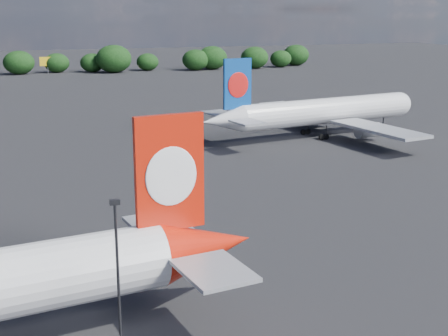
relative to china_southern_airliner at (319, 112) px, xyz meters
name	(u,v)px	position (x,y,z in m)	size (l,w,h in m)	color
ground	(19,153)	(-48.20, 3.30, -4.17)	(500.00, 500.00, 0.00)	black
china_southern_airliner	(319,112)	(0.00, 0.00, 0.00)	(41.89, 39.97, 13.68)	silver
apron_lamp_post	(118,286)	(-43.95, -61.03, 2.08)	(0.55, 0.30, 11.19)	black
billboard_yellow	(47,62)	(-36.20, 125.30, -0.30)	(5.00, 0.30, 5.50)	yellow
horizon_treeline	(33,63)	(-40.79, 122.50, -0.27)	(204.84, 15.71, 9.30)	black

